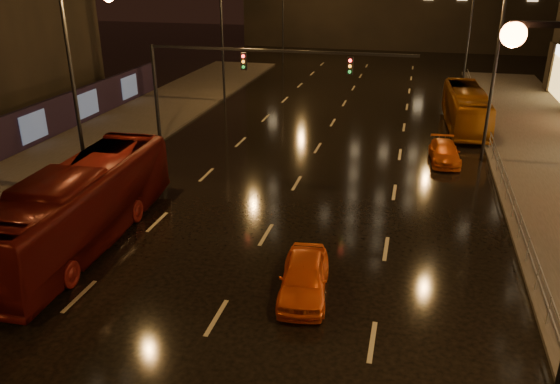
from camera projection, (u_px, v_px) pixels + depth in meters
name	position (u px, v px, depth m)	size (l,w,h in m)	color
ground	(311.00, 158.00, 31.92)	(140.00, 140.00, 0.00)	black
sidewalk_left	(57.00, 166.00, 30.45)	(7.00, 70.00, 0.15)	#38332D
traffic_signal	(226.00, 73.00, 31.21)	(15.31, 0.32, 6.20)	black
railing_right	(503.00, 171.00, 27.49)	(0.05, 56.00, 1.00)	#99999E
bus_red	(79.00, 206.00, 21.68)	(2.75, 11.75, 3.27)	#510D0B
bus_curb	(466.00, 108.00, 37.44)	(2.29, 9.80, 2.73)	#82420D
taxi_near	(304.00, 277.00, 18.61)	(1.60, 3.98, 1.36)	#F05B16
taxi_far	(445.00, 153.00, 31.16)	(1.58, 3.89, 1.13)	#C24D12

